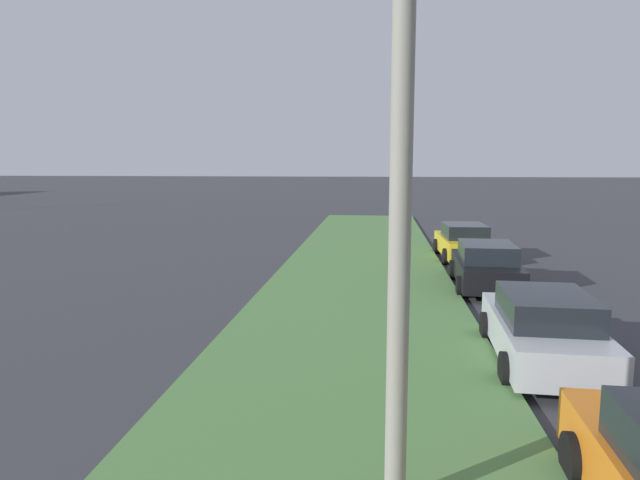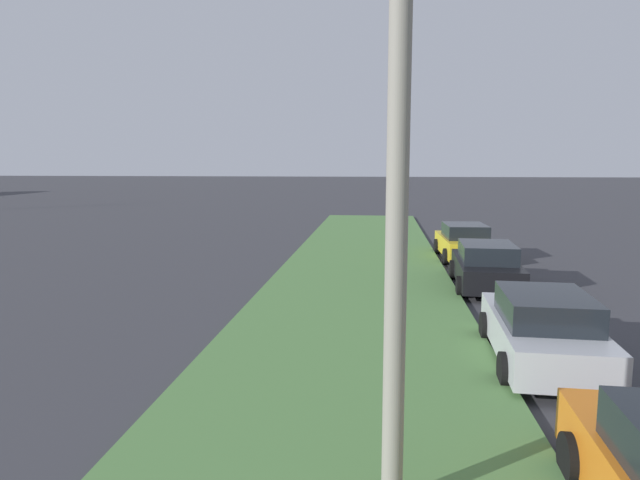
{
  "view_description": "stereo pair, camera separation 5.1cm",
  "coord_description": "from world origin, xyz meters",
  "views": [
    {
      "loc": [
        -0.79,
        7.3,
        4.0
      ],
      "look_at": [
        17.55,
        9.19,
        1.42
      ],
      "focal_mm": 31.61,
      "sensor_mm": 36.0,
      "label": 1
    },
    {
      "loc": [
        -0.78,
        7.25,
        4.0
      ],
      "look_at": [
        17.55,
        9.19,
        1.42
      ],
      "focal_mm": 31.61,
      "sensor_mm": 36.0,
      "label": 2
    }
  ],
  "objects": [
    {
      "name": "grass_median",
      "position": [
        10.0,
        7.85,
        0.06
      ],
      "size": [
        60.0,
        6.0,
        0.12
      ],
      "primitive_type": "cube",
      "color": "#517F42",
      "rests_on": "ground"
    },
    {
      "name": "parked_car_silver",
      "position": [
        10.37,
        4.01,
        0.72
      ],
      "size": [
        4.39,
        2.19,
        1.47
      ],
      "rotation": [
        0.0,
        0.0,
        -0.05
      ],
      "color": "#B2B5BA",
      "rests_on": "ground"
    },
    {
      "name": "parked_car_black",
      "position": [
        17.14,
        3.87,
        0.72
      ],
      "size": [
        4.38,
        2.18,
        1.47
      ],
      "rotation": [
        0.0,
        0.0,
        -0.05
      ],
      "color": "black",
      "rests_on": "ground"
    },
    {
      "name": "parked_car_yellow",
      "position": [
        22.62,
        3.77,
        0.72
      ],
      "size": [
        4.36,
        2.13,
        1.47
      ],
      "rotation": [
        0.0,
        0.0,
        0.03
      ],
      "color": "gold",
      "rests_on": "ground"
    },
    {
      "name": "streetlight",
      "position": [
        5.12,
        6.72,
        4.39
      ],
      "size": [
        0.9,
        2.84,
        7.5
      ],
      "color": "gray",
      "rests_on": "ground"
    }
  ]
}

